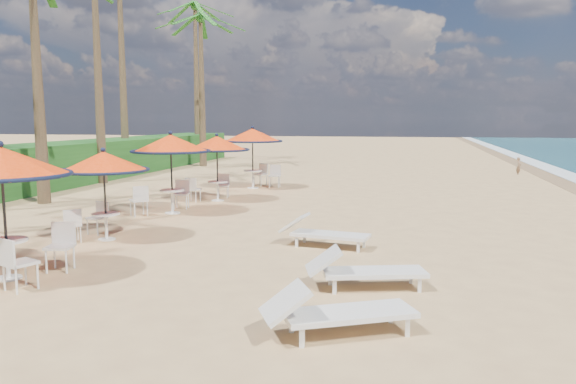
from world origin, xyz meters
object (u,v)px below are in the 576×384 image
station_1 (101,170)px  station_3 (216,149)px  lounger_near (334,311)px  lounger_mid (362,269)px  station_4 (254,141)px  lounger_far (321,232)px  station_0 (6,174)px  station_2 (170,151)px

station_1 → station_3: size_ratio=0.93×
lounger_near → lounger_mid: 2.17m
station_4 → lounger_far: 11.03m
station_3 → lounger_far: 7.94m
lounger_far → station_0: bearing=-134.0°
station_1 → station_4: (0.75, 10.39, 0.28)m
lounger_mid → lounger_far: lounger_mid is taller
lounger_near → lounger_mid: (0.17, 2.17, -0.01)m
station_0 → lounger_mid: station_0 is taller
station_2 → station_4: 6.60m
station_2 → lounger_mid: bearing=-45.1°
station_4 → lounger_near: size_ratio=1.22×
station_2 → lounger_near: station_2 is taller
station_1 → station_3: bearing=86.1°
station_1 → lounger_far: (5.18, 0.42, -1.34)m
station_3 → station_4: station_4 is taller
station_3 → lounger_mid: (5.91, -9.18, -1.46)m
station_4 → station_2: bearing=-96.6°
station_0 → station_4: station_4 is taller
lounger_near → lounger_far: bearing=74.1°
station_4 → lounger_near: bearing=-70.2°
station_1 → lounger_far: station_1 is taller
station_0 → lounger_far: station_0 is taller
station_0 → station_3: station_0 is taller
station_0 → lounger_mid: 6.44m
station_2 → station_4: station_4 is taller
station_1 → lounger_mid: (6.36, -2.56, -1.34)m
station_2 → lounger_far: size_ratio=1.20×
station_1 → station_2: station_2 is taller
station_2 → station_1: bearing=-89.8°
lounger_mid → lounger_near: bearing=-110.9°
station_4 → lounger_far: bearing=-66.0°
station_2 → station_3: station_2 is taller
station_0 → station_2: bearing=91.3°
station_0 → lounger_near: 6.38m
station_1 → lounger_near: (6.19, -4.73, -1.33)m
station_2 → station_0: bearing=-88.7°
station_0 → lounger_near: bearing=-12.9°
station_1 → station_4: size_ratio=0.85×
station_3 → lounger_mid: station_3 is taller
station_1 → station_2: (-0.01, 3.83, 0.23)m
lounger_near → station_4: bearing=82.8°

